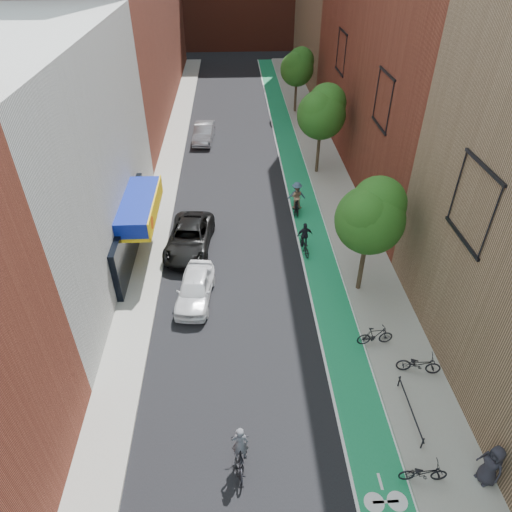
{
  "coord_description": "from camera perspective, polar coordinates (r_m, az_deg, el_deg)",
  "views": [
    {
      "loc": [
        -0.8,
        -8.24,
        15.95
      ],
      "look_at": [
        0.22,
        11.28,
        1.5
      ],
      "focal_mm": 32.0,
      "sensor_mm": 36.0,
      "label": 1
    }
  ],
  "objects": [
    {
      "name": "ground",
      "position": [
        17.97,
        1.31,
        -26.11
      ],
      "size": [
        160.0,
        160.0,
        0.0
      ],
      "primitive_type": "plane",
      "color": "black",
      "rests_on": "ground"
    },
    {
      "name": "bike_lane",
      "position": [
        38.08,
        4.63,
        11.59
      ],
      "size": [
        2.0,
        68.0,
        0.01
      ],
      "primitive_type": "cube",
      "color": "#15783E",
      "rests_on": "ground"
    },
    {
      "name": "sidewalk_left",
      "position": [
        38.1,
        -10.75,
        11.2
      ],
      "size": [
        2.0,
        68.0,
        0.15
      ],
      "primitive_type": "cube",
      "color": "gray",
      "rests_on": "ground"
    },
    {
      "name": "sidewalk_right",
      "position": [
        38.44,
        8.42,
        11.68
      ],
      "size": [
        3.0,
        68.0,
        0.15
      ],
      "primitive_type": "cube",
      "color": "gray",
      "rests_on": "ground"
    },
    {
      "name": "building_left_white",
      "position": [
        26.42,
        -25.91,
        10.66
      ],
      "size": [
        8.0,
        20.0,
        12.0
      ],
      "primitive_type": "cube",
      "color": "silver",
      "rests_on": "ground"
    },
    {
      "name": "building_right_mid_red",
      "position": [
        36.89,
        19.55,
        26.99
      ],
      "size": [
        8.0,
        28.0,
        22.0
      ],
      "primitive_type": "cube",
      "color": "maroon",
      "rests_on": "ground"
    },
    {
      "name": "tree_near",
      "position": [
        22.42,
        14.22,
        5.01
      ],
      "size": [
        3.4,
        3.36,
        6.42
      ],
      "color": "#332619",
      "rests_on": "ground"
    },
    {
      "name": "tree_mid",
      "position": [
        34.71,
        8.27,
        17.53
      ],
      "size": [
        3.55,
        3.53,
        6.74
      ],
      "color": "#332619",
      "rests_on": "ground"
    },
    {
      "name": "tree_far",
      "position": [
        48.09,
        5.21,
        22.56
      ],
      "size": [
        3.3,
        3.25,
        6.21
      ],
      "color": "#332619",
      "rests_on": "ground"
    },
    {
      "name": "parked_car_white",
      "position": [
        23.65,
        -7.63,
        -4.03
      ],
      "size": [
        2.11,
        4.34,
        1.43
      ],
      "primitive_type": "imported",
      "rotation": [
        0.0,
        0.0,
        -0.1
      ],
      "color": "white",
      "rests_on": "ground"
    },
    {
      "name": "parked_car_black",
      "position": [
        27.35,
        -8.33,
        2.27
      ],
      "size": [
        2.99,
        5.61,
        1.5
      ],
      "primitive_type": "imported",
      "rotation": [
        0.0,
        0.0,
        -0.1
      ],
      "color": "black",
      "rests_on": "ground"
    },
    {
      "name": "parked_car_silver",
      "position": [
        42.1,
        -6.53,
        15.07
      ],
      "size": [
        1.94,
        4.67,
        1.5
      ],
      "primitive_type": "imported",
      "rotation": [
        0.0,
        0.0,
        -0.08
      ],
      "color": "gray",
      "rests_on": "ground"
    },
    {
      "name": "cyclist_lead",
      "position": [
        17.66,
        -1.98,
        -23.44
      ],
      "size": [
        0.68,
        1.88,
        2.04
      ],
      "rotation": [
        0.0,
        0.0,
        3.16
      ],
      "color": "black",
      "rests_on": "ground"
    },
    {
      "name": "cyclist_lane_near",
      "position": [
        30.67,
        5.05,
        6.85
      ],
      "size": [
        0.94,
        1.72,
        2.03
      ],
      "rotation": [
        0.0,
        0.0,
        2.9
      ],
      "color": "black",
      "rests_on": "ground"
    },
    {
      "name": "cyclist_lane_mid",
      "position": [
        26.95,
        6.09,
        1.79
      ],
      "size": [
        0.96,
        1.82,
        1.92
      ],
      "rotation": [
        0.0,
        0.0,
        3.26
      ],
      "color": "black",
      "rests_on": "ground"
    },
    {
      "name": "cyclist_lane_far",
      "position": [
        30.68,
        5.08,
        7.1
      ],
      "size": [
        1.21,
        1.82,
        2.18
      ],
      "rotation": [
        0.0,
        0.0,
        3.18
      ],
      "color": "black",
      "rests_on": "ground"
    },
    {
      "name": "parked_bike_near",
      "position": [
        21.22,
        19.68,
        -12.57
      ],
      "size": [
        1.96,
        1.0,
        0.98
      ],
      "primitive_type": "imported",
      "rotation": [
        0.0,
        0.0,
        1.38
      ],
      "color": "black",
      "rests_on": "sidewalk_right"
    },
    {
      "name": "parked_bike_mid",
      "position": [
        21.81,
        14.68,
        -9.61
      ],
      "size": [
        1.72,
        0.58,
        1.02
      ],
      "primitive_type": "imported",
      "rotation": [
        0.0,
        0.0,
        1.63
      ],
      "color": "black",
      "rests_on": "sidewalk_right"
    },
    {
      "name": "parked_bike_far",
      "position": [
        18.34,
        20.19,
        -24.06
      ],
      "size": [
        1.72,
        0.66,
        0.89
      ],
      "primitive_type": "imported",
      "rotation": [
        0.0,
        0.0,
        1.53
      ],
      "color": "black",
      "rests_on": "sidewalk_right"
    },
    {
      "name": "pedestrian",
      "position": [
        18.76,
        27.36,
        -22.18
      ],
      "size": [
        0.84,
        1.05,
        1.87
      ],
      "primitive_type": "imported",
      "rotation": [
        0.0,
        0.0,
        -1.27
      ],
      "color": "#222129",
      "rests_on": "sidewalk_right"
    }
  ]
}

